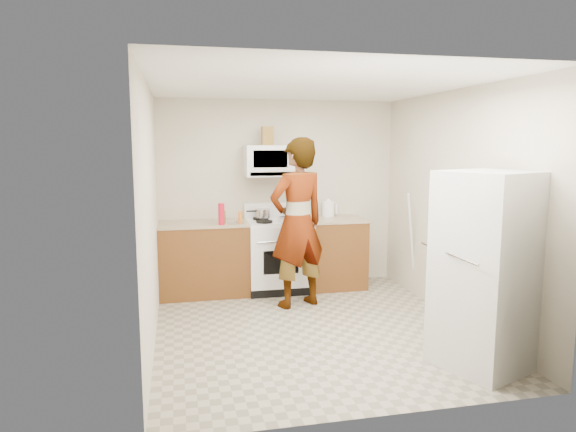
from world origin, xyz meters
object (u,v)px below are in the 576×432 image
object	(u,v)px
gas_range	(276,254)
microwave	(274,161)
kettle	(328,209)
person	(297,223)
fridge	(486,271)
saucepan	(263,213)

from	to	relation	value
gas_range	microwave	distance (m)	1.22
microwave	kettle	size ratio (longest dim) A/B	3.79
person	kettle	distance (m)	1.11
microwave	person	distance (m)	1.09
fridge	kettle	xyz separation A→B (m)	(-0.55, 2.86, 0.19)
gas_range	kettle	distance (m)	0.96
gas_range	kettle	size ratio (longest dim) A/B	5.64
microwave	fridge	size ratio (longest dim) A/B	0.45
gas_range	kettle	world-z (taller)	kettle
gas_range	person	world-z (taller)	person
microwave	saucepan	bearing A→B (deg)	174.29
person	fridge	xyz separation A→B (m)	(1.19, -1.97, -0.15)
microwave	fridge	xyz separation A→B (m)	(1.32, -2.79, -0.85)
saucepan	person	bearing A→B (deg)	-71.98
kettle	saucepan	world-z (taller)	kettle
fridge	kettle	world-z (taller)	fridge
fridge	person	bearing A→B (deg)	99.38
gas_range	person	distance (m)	0.88
gas_range	person	xyz separation A→B (m)	(0.12, -0.70, 0.51)
saucepan	microwave	bearing A→B (deg)	-5.71
microwave	person	bearing A→B (deg)	-81.68
person	gas_range	bearing A→B (deg)	-100.81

